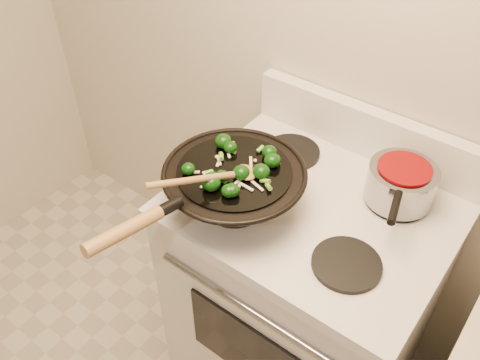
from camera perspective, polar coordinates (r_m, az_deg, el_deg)
The scene contains 5 objects.
stove at distance 1.82m, azimuth 7.12°, elevation -12.68°, with size 0.78×0.67×1.08m.
wok at distance 1.40m, azimuth -0.77°, elevation -0.67°, with size 0.40×0.66×0.19m.
stirfry at distance 1.35m, azimuth -0.44°, elevation 1.36°, with size 0.25×0.24×0.04m.
wooden_spoon at distance 1.30m, azimuth -2.39°, elevation 0.43°, with size 0.15×0.30×0.10m.
saucepan at distance 1.49m, azimuth 17.61°, elevation -0.35°, with size 0.19×0.31×0.11m.
Camera 1 is at (0.33, 0.20, 1.95)m, focal length 38.00 mm.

